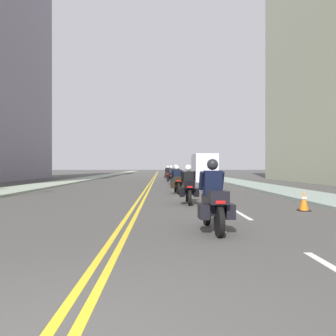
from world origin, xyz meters
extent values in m
plane|color=#474542|center=(0.00, 48.00, 0.00)|extent=(264.00, 264.00, 0.00)
cube|color=#98A692|center=(-8.22, 48.00, 0.06)|extent=(2.88, 144.00, 0.12)
cube|color=#8B9C93|center=(8.22, 48.00, 0.06)|extent=(2.88, 144.00, 0.12)
cube|color=yellow|center=(-0.12, 48.00, 0.00)|extent=(0.12, 132.00, 0.01)
cube|color=yellow|center=(0.12, 48.00, 0.00)|extent=(0.12, 132.00, 0.01)
cube|color=silver|center=(3.39, 8.00, 0.00)|extent=(0.14, 2.40, 0.01)
cube|color=silver|center=(3.39, 14.00, 0.00)|extent=(0.14, 2.40, 0.01)
cube|color=silver|center=(3.39, 20.00, 0.00)|extent=(0.14, 2.40, 0.01)
cube|color=silver|center=(3.39, 26.00, 0.00)|extent=(0.14, 2.40, 0.01)
cube|color=silver|center=(3.39, 32.00, 0.00)|extent=(0.14, 2.40, 0.01)
cube|color=silver|center=(3.39, 38.00, 0.00)|extent=(0.14, 2.40, 0.01)
cube|color=silver|center=(3.39, 44.00, 0.00)|extent=(0.14, 2.40, 0.01)
cube|color=silver|center=(3.39, 50.00, 0.00)|extent=(0.14, 2.40, 0.01)
cube|color=silver|center=(3.39, 56.00, 0.00)|extent=(0.14, 2.40, 0.01)
cube|color=#B1B598|center=(18.61, 32.34, 15.44)|extent=(8.45, 17.98, 30.88)
cylinder|color=black|center=(2.03, 6.02, 0.33)|extent=(0.14, 0.66, 0.65)
cylinder|color=black|center=(2.10, 4.51, 0.33)|extent=(0.14, 0.66, 0.65)
cube|color=silver|center=(2.03, 6.02, 0.67)|extent=(0.15, 0.33, 0.04)
cube|color=black|center=(2.07, 5.27, 0.61)|extent=(0.37, 1.16, 0.40)
cube|color=black|center=(2.10, 4.59, 0.83)|extent=(0.42, 0.38, 0.28)
cube|color=red|center=(2.11, 4.40, 0.75)|extent=(0.20, 0.04, 0.06)
cube|color=black|center=(1.81, 4.80, 0.51)|extent=(0.22, 0.45, 0.32)
cube|color=black|center=(2.37, 4.83, 0.51)|extent=(0.22, 0.45, 0.32)
cube|color=#B2C1CC|center=(2.05, 5.75, 0.99)|extent=(0.37, 0.14, 0.36)
cube|color=black|center=(2.07, 5.22, 1.10)|extent=(0.41, 0.28, 0.58)
cylinder|color=black|center=(1.82, 5.36, 1.15)|extent=(0.11, 0.28, 0.45)
cylinder|color=black|center=(2.30, 5.38, 1.15)|extent=(0.11, 0.28, 0.45)
sphere|color=black|center=(2.07, 5.25, 1.53)|extent=(0.26, 0.26, 0.26)
cylinder|color=black|center=(2.01, 11.98, 0.30)|extent=(0.12, 0.60, 0.60)
cylinder|color=black|center=(1.98, 10.40, 0.30)|extent=(0.12, 0.60, 0.60)
cube|color=silver|center=(2.01, 11.98, 0.62)|extent=(0.15, 0.32, 0.04)
cube|color=black|center=(2.00, 11.19, 0.58)|extent=(0.34, 1.20, 0.40)
cube|color=black|center=(1.98, 10.48, 0.80)|extent=(0.41, 0.37, 0.28)
cube|color=red|center=(1.98, 10.29, 0.72)|extent=(0.20, 0.03, 0.06)
cube|color=black|center=(1.71, 10.72, 0.48)|extent=(0.21, 0.44, 0.32)
cube|color=black|center=(2.27, 10.71, 0.48)|extent=(0.21, 0.44, 0.32)
cube|color=#B2C1CC|center=(2.00, 11.70, 0.96)|extent=(0.36, 0.13, 0.36)
cube|color=black|center=(1.99, 11.14, 1.04)|extent=(0.40, 0.27, 0.52)
cylinder|color=black|center=(1.76, 11.30, 1.09)|extent=(0.11, 0.28, 0.45)
cylinder|color=black|center=(2.24, 11.29, 1.09)|extent=(0.11, 0.28, 0.45)
sphere|color=white|center=(1.99, 11.17, 1.44)|extent=(0.26, 0.26, 0.26)
cylinder|color=black|center=(1.75, 17.44, 0.31)|extent=(0.14, 0.63, 0.63)
cylinder|color=black|center=(1.83, 15.83, 0.31)|extent=(0.14, 0.63, 0.63)
cube|color=silver|center=(1.75, 17.44, 0.65)|extent=(0.16, 0.33, 0.04)
cube|color=black|center=(1.79, 16.64, 0.59)|extent=(0.39, 1.24, 0.40)
cube|color=black|center=(1.83, 15.91, 0.81)|extent=(0.42, 0.38, 0.28)
cube|color=red|center=(1.84, 15.72, 0.73)|extent=(0.20, 0.04, 0.06)
cube|color=black|center=(1.53, 16.14, 0.49)|extent=(0.22, 0.45, 0.32)
cube|color=black|center=(2.09, 16.17, 0.49)|extent=(0.22, 0.45, 0.32)
cube|color=#B2C1CC|center=(1.76, 17.15, 0.97)|extent=(0.37, 0.14, 0.36)
cube|color=black|center=(1.79, 16.59, 1.05)|extent=(0.41, 0.28, 0.51)
cylinder|color=black|center=(1.54, 16.72, 1.10)|extent=(0.11, 0.29, 0.45)
cylinder|color=black|center=(2.02, 16.75, 1.10)|extent=(0.11, 0.29, 0.45)
sphere|color=white|center=(1.79, 16.62, 1.45)|extent=(0.26, 0.26, 0.26)
cylinder|color=black|center=(1.96, 22.53, 0.31)|extent=(0.13, 0.61, 0.61)
cylinder|color=black|center=(1.96, 20.91, 0.31)|extent=(0.13, 0.61, 0.61)
cube|color=silver|center=(1.96, 22.53, 0.63)|extent=(0.14, 0.32, 0.04)
cube|color=black|center=(1.96, 21.72, 0.59)|extent=(0.32, 1.23, 0.40)
cube|color=black|center=(1.96, 20.99, 0.81)|extent=(0.40, 0.36, 0.28)
cube|color=red|center=(1.96, 20.80, 0.73)|extent=(0.20, 0.03, 0.06)
cube|color=black|center=(1.68, 21.24, 0.49)|extent=(0.20, 0.44, 0.32)
cube|color=black|center=(2.24, 21.24, 0.49)|extent=(0.20, 0.44, 0.32)
cube|color=#B2C1CC|center=(1.96, 22.24, 0.97)|extent=(0.36, 0.12, 0.36)
cube|color=black|center=(1.96, 21.67, 1.08)|extent=(0.40, 0.26, 0.59)
cylinder|color=black|center=(1.72, 21.82, 1.13)|extent=(0.10, 0.28, 0.45)
cylinder|color=black|center=(2.20, 21.82, 1.13)|extent=(0.10, 0.28, 0.45)
sphere|color=white|center=(1.96, 21.70, 1.52)|extent=(0.26, 0.26, 0.26)
cylinder|color=black|center=(1.82, 27.99, 0.30)|extent=(0.13, 0.61, 0.61)
cylinder|color=black|center=(1.78, 26.52, 0.30)|extent=(0.13, 0.61, 0.61)
cube|color=silver|center=(1.82, 27.99, 0.63)|extent=(0.15, 0.32, 0.04)
cube|color=black|center=(1.80, 27.26, 0.58)|extent=(0.35, 1.12, 0.40)
cube|color=black|center=(1.78, 26.60, 0.80)|extent=(0.41, 0.37, 0.28)
cube|color=red|center=(1.77, 26.41, 0.72)|extent=(0.20, 0.04, 0.06)
cube|color=black|center=(1.50, 26.83, 0.48)|extent=(0.21, 0.45, 0.32)
cube|color=black|center=(2.06, 26.81, 0.48)|extent=(0.21, 0.45, 0.32)
cube|color=#B2C1CC|center=(1.81, 27.73, 0.96)|extent=(0.36, 0.13, 0.36)
cube|color=black|center=(1.80, 27.21, 1.06)|extent=(0.41, 0.27, 0.56)
cylinder|color=black|center=(1.56, 27.36, 1.11)|extent=(0.11, 0.28, 0.45)
cylinder|color=black|center=(2.04, 27.35, 1.11)|extent=(0.11, 0.28, 0.45)
sphere|color=white|center=(1.80, 27.24, 1.48)|extent=(0.26, 0.26, 0.26)
cylinder|color=black|center=(1.66, 33.67, 0.30)|extent=(0.13, 0.61, 0.61)
cylinder|color=black|center=(1.62, 32.06, 0.30)|extent=(0.13, 0.61, 0.61)
cube|color=silver|center=(1.66, 33.67, 0.63)|extent=(0.15, 0.32, 0.04)
cube|color=black|center=(1.64, 32.87, 0.58)|extent=(0.35, 1.23, 0.40)
cube|color=black|center=(1.62, 32.14, 0.80)|extent=(0.41, 0.37, 0.28)
cube|color=red|center=(1.62, 31.95, 0.72)|extent=(0.20, 0.04, 0.06)
cube|color=black|center=(1.35, 32.39, 0.48)|extent=(0.21, 0.45, 0.32)
cube|color=black|center=(1.91, 32.38, 0.48)|extent=(0.21, 0.45, 0.32)
cube|color=#B2C1CC|center=(1.65, 33.38, 0.96)|extent=(0.36, 0.13, 0.36)
cube|color=black|center=(1.64, 32.82, 1.06)|extent=(0.41, 0.27, 0.56)
cylinder|color=black|center=(1.40, 32.97, 1.11)|extent=(0.11, 0.28, 0.45)
cylinder|color=black|center=(1.88, 32.96, 1.11)|extent=(0.11, 0.28, 0.45)
sphere|color=white|center=(1.64, 32.85, 1.48)|extent=(0.26, 0.26, 0.26)
cylinder|color=black|center=(1.78, 39.07, 0.31)|extent=(0.16, 0.62, 0.62)
cylinder|color=black|center=(1.85, 37.44, 0.31)|extent=(0.16, 0.62, 0.62)
cube|color=silver|center=(1.78, 39.07, 0.64)|extent=(0.15, 0.33, 0.04)
cube|color=black|center=(1.81, 38.25, 0.59)|extent=(0.37, 1.25, 0.40)
cube|color=black|center=(1.85, 37.52, 0.81)|extent=(0.42, 0.38, 0.28)
cube|color=red|center=(1.85, 37.33, 0.73)|extent=(0.20, 0.04, 0.06)
cube|color=black|center=(1.56, 37.75, 0.49)|extent=(0.22, 0.45, 0.32)
cube|color=black|center=(2.12, 37.77, 0.49)|extent=(0.22, 0.45, 0.32)
cube|color=#B2C1CC|center=(1.79, 38.77, 0.97)|extent=(0.37, 0.14, 0.36)
cube|color=black|center=(1.82, 38.20, 1.06)|extent=(0.41, 0.28, 0.55)
cylinder|color=black|center=(1.57, 38.34, 1.11)|extent=(0.11, 0.28, 0.45)
cylinder|color=black|center=(2.05, 38.36, 1.11)|extent=(0.11, 0.28, 0.45)
sphere|color=white|center=(1.81, 38.23, 1.48)|extent=(0.26, 0.26, 0.26)
cylinder|color=black|center=(1.78, 44.68, 0.34)|extent=(0.14, 0.68, 0.68)
cylinder|color=black|center=(1.81, 43.21, 0.34)|extent=(0.14, 0.68, 0.68)
cube|color=silver|center=(1.78, 44.68, 0.70)|extent=(0.15, 0.32, 0.04)
cube|color=black|center=(1.79, 43.95, 0.62)|extent=(0.34, 1.12, 0.40)
cube|color=black|center=(1.81, 43.28, 0.84)|extent=(0.41, 0.37, 0.28)
cube|color=red|center=(1.81, 43.09, 0.76)|extent=(0.20, 0.03, 0.06)
cube|color=black|center=(1.52, 43.50, 0.52)|extent=(0.21, 0.44, 0.32)
cube|color=black|center=(2.08, 43.51, 0.52)|extent=(0.21, 0.44, 0.32)
cube|color=#B2C1CC|center=(1.78, 44.42, 1.00)|extent=(0.36, 0.13, 0.36)
cube|color=black|center=(1.79, 43.90, 1.09)|extent=(0.41, 0.27, 0.54)
cylinder|color=black|center=(1.55, 44.04, 1.14)|extent=(0.11, 0.28, 0.45)
cylinder|color=black|center=(2.03, 44.05, 1.14)|extent=(0.11, 0.28, 0.45)
sphere|color=white|center=(1.79, 43.93, 1.49)|extent=(0.26, 0.26, 0.26)
cube|color=black|center=(5.67, 8.76, 0.01)|extent=(0.37, 0.37, 0.03)
cone|color=orange|center=(5.67, 8.76, 0.36)|extent=(0.30, 0.30, 0.66)
cylinder|color=white|center=(5.67, 8.76, 0.44)|extent=(0.20, 0.20, 0.08)
cube|color=silver|center=(5.38, 35.82, 1.10)|extent=(2.00, 1.80, 2.20)
cube|color=silver|center=(5.38, 32.82, 1.40)|extent=(2.20, 5.20, 2.80)
cylinder|color=black|center=(5.38, 35.42, 0.45)|extent=(2.00, 0.90, 0.90)
cylinder|color=black|center=(5.38, 31.22, 0.45)|extent=(2.00, 0.90, 0.90)
camera|label=1|loc=(0.87, -2.62, 1.47)|focal=36.72mm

